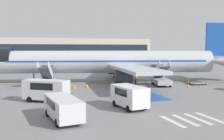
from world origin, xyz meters
The scene contains 21 objects.
ground_plane centered at (0.00, 0.00, 0.00)m, with size 600.00×600.00×0.00m, color slate.
apron_leadline_yellow centered at (-0.58, 0.66, 0.00)m, with size 0.20×79.26×0.01m, color gold.
apron_stand_patch_blue centered at (-0.58, -11.66, 0.00)m, with size 4.66×8.92×0.01m, color #2856A8.
apron_walkway_bar_0 centered at (-2.98, -23.48, 0.00)m, with size 0.44×3.60×0.01m, color silver.
apron_walkway_bar_1 centered at (-1.78, -23.48, 0.00)m, with size 0.44×3.60×0.01m, color silver.
apron_walkway_bar_2 centered at (-0.58, -23.48, 0.00)m, with size 0.44×3.60×0.01m, color silver.
apron_walkway_bar_3 centered at (0.62, -23.48, 0.00)m, with size 0.44×3.60×0.01m, color silver.
airliner centered at (0.00, 0.52, 3.50)m, with size 44.54×30.81×10.17m.
boarding_stairs_forward centered at (-11.05, -1.30, 0.98)m, with size 3.29×5.54×3.95m.
boarding_stairs_aft centered at (6.06, -5.53, 0.99)m, with size 3.29×5.54×4.01m.
fuel_tanker centered at (6.88, 19.72, 1.69)m, with size 2.67×10.91×3.35m.
service_van_0 centered at (-11.19, -20.29, 1.14)m, with size 2.62×5.65×1.87m.
service_van_2 centered at (-11.86, -12.38, 1.41)m, with size 5.08×4.35×2.38m.
service_van_3 centered at (-4.49, -18.16, 1.30)m, with size 2.56×4.49×2.18m.
baggage_cart centered at (12.08, -6.55, 0.26)m, with size 2.71×1.70×0.87m.
ground_crew_0 centered at (2.81, -3.15, 1.03)m, with size 0.36×0.48×1.78m.
ground_crew_1 centered at (-1.11, -4.90, 0.99)m, with size 0.48×0.45×1.72m.
traffic_cone_0 centered at (-7.29, -4.11, 0.29)m, with size 0.52×0.52×0.58m.
traffic_cone_1 centered at (-5.36, -4.02, 0.31)m, with size 0.55×0.55×0.61m.
traffic_cone_2 centered at (9.00, -8.43, 0.25)m, with size 0.44×0.44×0.49m.
terminal_building centered at (3.35, 81.44, 5.11)m, with size 84.21×12.10×10.23m.
Camera 1 is at (-14.10, -41.33, 5.86)m, focal length 42.00 mm.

